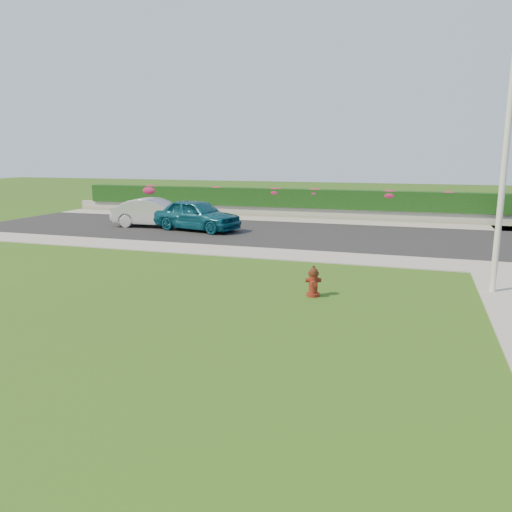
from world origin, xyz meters
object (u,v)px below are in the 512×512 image
(fire_hydrant, at_px, (313,282))
(utility_pole, at_px, (504,172))
(sedan_silver, at_px, (155,213))
(sedan_teal, at_px, (197,215))

(fire_hydrant, xyz_separation_m, utility_pole, (4.63, 1.88, 2.88))
(fire_hydrant, height_order, utility_pole, utility_pole)
(sedan_silver, xyz_separation_m, utility_pole, (15.06, -8.29, 2.50))
(sedan_teal, relative_size, sedan_silver, 1.02)
(fire_hydrant, height_order, sedan_teal, sedan_teal)
(sedan_silver, bearing_deg, sedan_teal, -103.93)
(fire_hydrant, bearing_deg, sedan_silver, 117.31)
(fire_hydrant, bearing_deg, utility_pole, 3.72)
(fire_hydrant, distance_m, sedan_silver, 14.58)
(sedan_teal, height_order, utility_pole, utility_pole)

